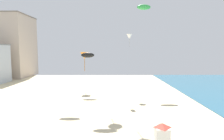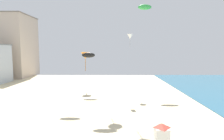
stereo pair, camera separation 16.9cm
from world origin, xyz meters
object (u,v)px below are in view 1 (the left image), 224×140
object	(u,v)px
kite_white_delta	(129,36)
kite_green_parafoil	(144,7)
kite_black_parafoil	(88,55)
kite_orange_delta	(84,56)
lifeguard_stand	(162,132)

from	to	relation	value
kite_white_delta	kite_green_parafoil	size ratio (longest dim) A/B	0.86
kite_white_delta	kite_black_parafoil	bearing A→B (deg)	178.96
kite_orange_delta	kite_white_delta	xyz separation A→B (m)	(9.11, -3.17, 3.75)
lifeguard_stand	kite_orange_delta	distance (m)	27.45
lifeguard_stand	kite_black_parafoil	bearing A→B (deg)	112.80
lifeguard_stand	kite_green_parafoil	size ratio (longest dim) A/B	0.90
lifeguard_stand	kite_black_parafoil	size ratio (longest dim) A/B	1.00
kite_green_parafoil	kite_black_parafoil	size ratio (longest dim) A/B	1.11
kite_green_parafoil	kite_black_parafoil	bearing A→B (deg)	-162.43
kite_white_delta	kite_black_parafoil	world-z (taller)	kite_white_delta
kite_orange_delta	kite_black_parafoil	size ratio (longest dim) A/B	1.57
lifeguard_stand	kite_white_delta	size ratio (longest dim) A/B	1.05
lifeguard_stand	kite_orange_delta	xyz separation A→B (m)	(-9.84, 25.04, 5.46)
lifeguard_stand	kite_black_parafoil	distance (m)	24.36
kite_orange_delta	kite_green_parafoil	world-z (taller)	kite_green_parafoil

